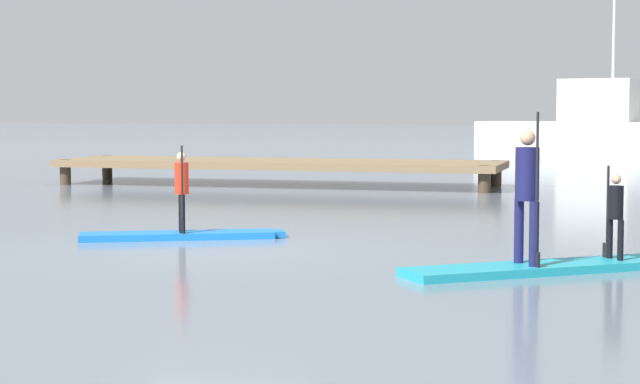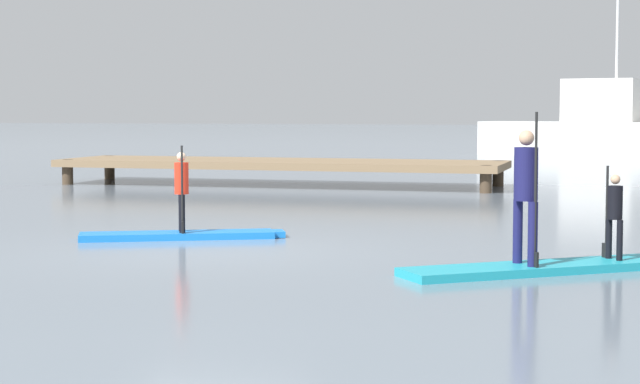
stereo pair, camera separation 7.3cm
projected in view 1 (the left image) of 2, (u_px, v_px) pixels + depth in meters
ground_plane at (211, 250)px, 15.24m from camera, size 240.00×240.00×0.00m
paddleboard_near at (182, 235)px, 16.57m from camera, size 2.96×1.75×0.10m
paddler_child_solo at (182, 187)px, 16.51m from camera, size 0.28×0.38×1.30m
paddleboard_far at (551, 267)px, 13.23m from camera, size 3.37×2.75×0.10m
paddler_adult at (527, 188)px, 13.03m from camera, size 0.39×0.43×1.80m
paddler_child_front at (615, 212)px, 13.53m from camera, size 0.28×0.32×1.14m
fishing_boat_green_midground at (587, 129)px, 45.99m from camera, size 9.05×4.21×7.74m
floating_dock at (278, 164)px, 28.09m from camera, size 11.29×2.96×0.64m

